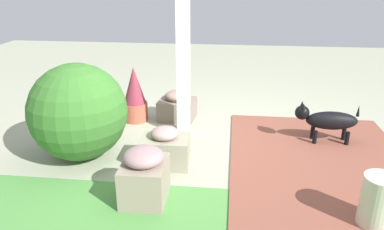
{
  "coord_description": "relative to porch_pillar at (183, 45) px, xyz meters",
  "views": [
    {
      "loc": [
        -0.18,
        3.83,
        1.79
      ],
      "look_at": [
        0.26,
        0.05,
        0.32
      ],
      "focal_mm": 34.58,
      "sensor_mm": 36.0,
      "label": 1
    }
  ],
  "objects": [
    {
      "name": "stone_planter_nearest",
      "position": [
        0.14,
        -0.44,
        -0.88
      ],
      "size": [
        0.49,
        0.44,
        0.38
      ],
      "color": "gray",
      "rests_on": "ground"
    },
    {
      "name": "brick_path",
      "position": [
        -1.47,
        0.59,
        -1.04
      ],
      "size": [
        1.8,
        2.4,
        0.02
      ],
      "primitive_type": "cube",
      "color": "brown",
      "rests_on": "ground"
    },
    {
      "name": "porch_pillar",
      "position": [
        0.0,
        0.0,
        0.0
      ],
      "size": [
        0.14,
        0.14,
        2.1
      ],
      "primitive_type": "cube",
      "color": "white",
      "rests_on": "ground"
    },
    {
      "name": "terracotta_pot_spiky",
      "position": [
        0.67,
        -0.32,
        -0.72
      ],
      "size": [
        0.31,
        0.31,
        0.7
      ],
      "color": "#AD513C",
      "rests_on": "ground"
    },
    {
      "name": "round_shrub",
      "position": [
        0.96,
        0.71,
        -0.56
      ],
      "size": [
        0.98,
        0.98,
        0.98
      ],
      "primitive_type": "sphere",
      "color": "#336A26",
      "rests_on": "ground"
    },
    {
      "name": "ceramic_urn",
      "position": [
        -1.67,
        1.56,
        -0.84
      ],
      "size": [
        0.27,
        0.27,
        0.42
      ],
      "primitive_type": "cylinder",
      "color": "beige",
      "rests_on": "ground"
    },
    {
      "name": "dog",
      "position": [
        -1.61,
        0.1,
        -0.78
      ],
      "size": [
        0.69,
        0.2,
        0.47
      ],
      "color": "black",
      "rests_on": "ground"
    },
    {
      "name": "terracotta_pot_tall",
      "position": [
        1.33,
        -0.19,
        -0.82
      ],
      "size": [
        0.26,
        0.26,
        0.63
      ],
      "color": "#C46943",
      "rests_on": "ground"
    },
    {
      "name": "ground_plane",
      "position": [
        -0.38,
        0.18,
        -1.05
      ],
      "size": [
        12.0,
        12.0,
        0.0
      ],
      "primitive_type": "plane",
      "color": "#9B9E85"
    },
    {
      "name": "stone_planter_far",
      "position": [
        0.14,
        1.41,
        -0.82
      ],
      "size": [
        0.37,
        0.43,
        0.48
      ],
      "color": "gray",
      "rests_on": "ground"
    },
    {
      "name": "stone_planter_mid",
      "position": [
        0.08,
        0.79,
        -0.87
      ],
      "size": [
        0.49,
        0.37,
        0.4
      ],
      "color": "gray",
      "rests_on": "ground"
    }
  ]
}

